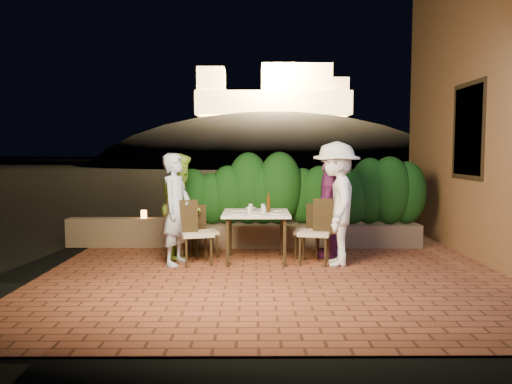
{
  "coord_description": "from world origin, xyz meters",
  "views": [
    {
      "loc": [
        -0.63,
        -6.44,
        1.66
      ],
      "look_at": [
        -0.58,
        1.21,
        1.05
      ],
      "focal_mm": 35.0,
      "sensor_mm": 36.0,
      "label": 1
    }
  ],
  "objects_px": {
    "bowl": "(251,209)",
    "diner_purple": "(331,201)",
    "chair_right_back": "(307,230)",
    "beer_bottle": "(268,202)",
    "chair_left_front": "(196,232)",
    "diner_blue": "(176,209)",
    "chair_left_back": "(205,231)",
    "diner_white": "(336,204)",
    "diner_green": "(181,206)",
    "parapet_lamp": "(144,214)",
    "chair_right_front": "(314,231)",
    "dining_table": "(256,236)"
  },
  "relations": [
    {
      "from": "chair_left_back",
      "to": "diner_purple",
      "type": "distance_m",
      "value": 2.06
    },
    {
      "from": "chair_left_front",
      "to": "diner_blue",
      "type": "xyz_separation_m",
      "value": [
        -0.29,
        -0.01,
        0.34
      ]
    },
    {
      "from": "chair_right_back",
      "to": "beer_bottle",
      "type": "bearing_deg",
      "value": 31.37
    },
    {
      "from": "bowl",
      "to": "parapet_lamp",
      "type": "relative_size",
      "value": 1.2
    },
    {
      "from": "parapet_lamp",
      "to": "dining_table",
      "type": "bearing_deg",
      "value": -31.16
    },
    {
      "from": "chair_right_front",
      "to": "diner_purple",
      "type": "height_order",
      "value": "diner_purple"
    },
    {
      "from": "bowl",
      "to": "chair_right_back",
      "type": "height_order",
      "value": "chair_right_back"
    },
    {
      "from": "chair_left_back",
      "to": "chair_right_front",
      "type": "xyz_separation_m",
      "value": [
        1.68,
        -0.52,
        0.07
      ]
    },
    {
      "from": "diner_blue",
      "to": "diner_white",
      "type": "bearing_deg",
      "value": -73.29
    },
    {
      "from": "chair_left_back",
      "to": "chair_right_front",
      "type": "bearing_deg",
      "value": -35.01
    },
    {
      "from": "dining_table",
      "to": "diner_white",
      "type": "height_order",
      "value": "diner_white"
    },
    {
      "from": "diner_purple",
      "to": "parapet_lamp",
      "type": "bearing_deg",
      "value": -87.39
    },
    {
      "from": "diner_green",
      "to": "parapet_lamp",
      "type": "height_order",
      "value": "diner_green"
    },
    {
      "from": "dining_table",
      "to": "diner_white",
      "type": "relative_size",
      "value": 0.55
    },
    {
      "from": "chair_right_front",
      "to": "diner_blue",
      "type": "bearing_deg",
      "value": 14.92
    },
    {
      "from": "chair_left_front",
      "to": "chair_right_front",
      "type": "xyz_separation_m",
      "value": [
        1.75,
        0.02,
        0.01
      ]
    },
    {
      "from": "diner_green",
      "to": "diner_purple",
      "type": "height_order",
      "value": "diner_purple"
    },
    {
      "from": "beer_bottle",
      "to": "parapet_lamp",
      "type": "relative_size",
      "value": 2.1
    },
    {
      "from": "beer_bottle",
      "to": "diner_purple",
      "type": "height_order",
      "value": "diner_purple"
    },
    {
      "from": "diner_blue",
      "to": "bowl",
      "type": "bearing_deg",
      "value": -47.07
    },
    {
      "from": "beer_bottle",
      "to": "diner_green",
      "type": "xyz_separation_m",
      "value": [
        -1.37,
        0.24,
        -0.08
      ]
    },
    {
      "from": "diner_purple",
      "to": "diner_blue",
      "type": "bearing_deg",
      "value": -58.64
    },
    {
      "from": "chair_left_front",
      "to": "chair_right_front",
      "type": "bearing_deg",
      "value": -16.54
    },
    {
      "from": "chair_left_back",
      "to": "chair_right_back",
      "type": "distance_m",
      "value": 1.63
    },
    {
      "from": "chair_right_back",
      "to": "diner_blue",
      "type": "xyz_separation_m",
      "value": [
        -1.99,
        -0.5,
        0.4
      ]
    },
    {
      "from": "chair_right_front",
      "to": "chair_left_front",
      "type": "bearing_deg",
      "value": 14.81
    },
    {
      "from": "beer_bottle",
      "to": "parapet_lamp",
      "type": "height_order",
      "value": "beer_bottle"
    },
    {
      "from": "chair_left_front",
      "to": "diner_green",
      "type": "xyz_separation_m",
      "value": [
        -0.29,
        0.51,
        0.34
      ]
    },
    {
      "from": "parapet_lamp",
      "to": "diner_blue",
      "type": "bearing_deg",
      "value": -61.26
    },
    {
      "from": "dining_table",
      "to": "bowl",
      "type": "height_order",
      "value": "bowl"
    },
    {
      "from": "beer_bottle",
      "to": "chair_left_back",
      "type": "distance_m",
      "value": 1.14
    },
    {
      "from": "diner_purple",
      "to": "bowl",
      "type": "bearing_deg",
      "value": -71.39
    },
    {
      "from": "chair_right_front",
      "to": "diner_white",
      "type": "bearing_deg",
      "value": -174.11
    },
    {
      "from": "diner_white",
      "to": "parapet_lamp",
      "type": "xyz_separation_m",
      "value": [
        -3.15,
        1.47,
        -0.34
      ]
    },
    {
      "from": "chair_left_back",
      "to": "diner_green",
      "type": "height_order",
      "value": "diner_green"
    },
    {
      "from": "beer_bottle",
      "to": "chair_right_front",
      "type": "relative_size",
      "value": 0.3
    },
    {
      "from": "diner_white",
      "to": "chair_left_back",
      "type": "bearing_deg",
      "value": -99.62
    },
    {
      "from": "diner_white",
      "to": "parapet_lamp",
      "type": "height_order",
      "value": "diner_white"
    },
    {
      "from": "chair_left_front",
      "to": "parapet_lamp",
      "type": "bearing_deg",
      "value": 109.98
    },
    {
      "from": "diner_green",
      "to": "parapet_lamp",
      "type": "distance_m",
      "value": 1.25
    },
    {
      "from": "chair_right_front",
      "to": "chair_right_back",
      "type": "relative_size",
      "value": 1.14
    },
    {
      "from": "diner_blue",
      "to": "diner_green",
      "type": "distance_m",
      "value": 0.51
    },
    {
      "from": "chair_left_back",
      "to": "diner_blue",
      "type": "xyz_separation_m",
      "value": [
        -0.37,
        -0.54,
        0.41
      ]
    },
    {
      "from": "bowl",
      "to": "diner_purple",
      "type": "height_order",
      "value": "diner_purple"
    },
    {
      "from": "diner_white",
      "to": "diner_purple",
      "type": "bearing_deg",
      "value": -175.06
    },
    {
      "from": "dining_table",
      "to": "chair_right_back",
      "type": "bearing_deg",
      "value": 16.51
    },
    {
      "from": "beer_bottle",
      "to": "chair_left_back",
      "type": "xyz_separation_m",
      "value": [
        -1.0,
        0.27,
        -0.48
      ]
    },
    {
      "from": "chair_right_back",
      "to": "bowl",
      "type": "bearing_deg",
      "value": 9.93
    },
    {
      "from": "diner_green",
      "to": "diner_blue",
      "type": "bearing_deg",
      "value": 176.54
    },
    {
      "from": "diner_green",
      "to": "diner_purple",
      "type": "distance_m",
      "value": 2.37
    }
  ]
}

